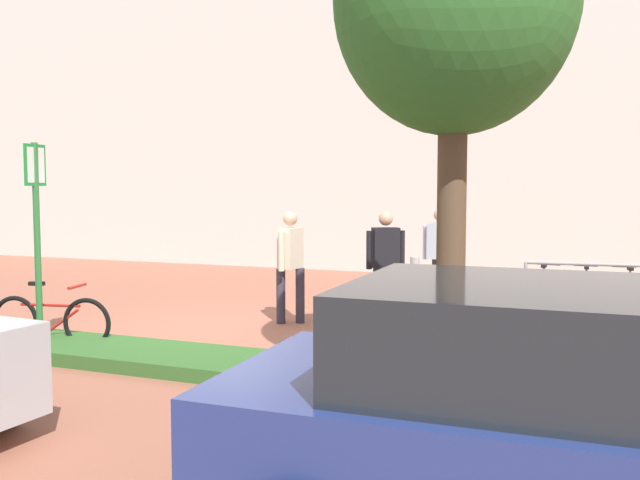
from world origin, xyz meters
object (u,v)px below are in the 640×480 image
person_shirt_blue (290,260)px  bike_at_sign (51,320)px  person_casual_tan (440,251)px  car_navy_sedan (604,434)px  person_suited_navy (386,259)px  bike_rack_cluster (606,292)px  bollard_steel (415,283)px  tree_sidewalk (454,5)px  parking_sign_post (37,217)px

person_shirt_blue → bike_at_sign: bearing=-131.4°
person_casual_tan → car_navy_sedan: size_ratio=0.40×
person_shirt_blue → person_suited_navy: size_ratio=1.00×
person_casual_tan → person_suited_navy: 1.72m
bike_rack_cluster → person_shirt_blue: (-4.55, -2.77, 0.64)m
bollard_steel → person_shirt_blue: bearing=-128.1°
bike_rack_cluster → person_casual_tan: person_casual_tan is taller
tree_sidewalk → person_casual_tan: size_ratio=2.96×
bike_at_sign → person_shirt_blue: size_ratio=0.96×
bike_at_sign → car_navy_sedan: size_ratio=0.38×
tree_sidewalk → bike_rack_cluster: tree_sidewalk is taller
bike_at_sign → bollard_steel: (3.77, 4.49, 0.10)m
car_navy_sedan → bike_rack_cluster: bearing=88.3°
bike_rack_cluster → person_shirt_blue: bearing=-148.7°
person_shirt_blue → person_suited_navy: 1.46m
car_navy_sedan → parking_sign_post: bearing=156.7°
parking_sign_post → bollard_steel: (3.73, 4.72, -1.26)m
tree_sidewalk → person_shirt_blue: (-2.98, 2.91, -2.81)m
bike_at_sign → person_shirt_blue: bearing=48.6°
bike_at_sign → tree_sidewalk: bearing=-3.6°
bike_rack_cluster → car_navy_sedan: (-0.26, -8.41, 0.41)m
bollard_steel → car_navy_sedan: size_ratio=0.21×
tree_sidewalk → person_suited_navy: size_ratio=2.96×
parking_sign_post → bike_at_sign: size_ratio=1.59×
person_shirt_blue → bollard_steel: bearing=51.9°
car_navy_sedan → person_casual_tan: bearing=107.3°
person_suited_navy → bike_rack_cluster: bearing=34.1°
bike_at_sign → car_navy_sedan: car_navy_sedan is taller
parking_sign_post → bike_at_sign: (-0.04, 0.24, -1.37)m
parking_sign_post → person_shirt_blue: 3.67m
bike_at_sign → bollard_steel: 5.86m
parking_sign_post → bike_rack_cluster: (6.79, 5.59, -1.37)m
person_casual_tan → person_shirt_blue: same height
bike_rack_cluster → car_navy_sedan: size_ratio=0.61×
bollard_steel → parking_sign_post: bearing=-128.3°
bike_at_sign → person_casual_tan: bearing=49.4°
parking_sign_post → bollard_steel: 6.15m
tree_sidewalk → bollard_steel: size_ratio=5.66×
bollard_steel → person_suited_navy: (-0.15, -1.31, 0.53)m
person_shirt_blue → bike_rack_cluster: bearing=31.3°
tree_sidewalk → person_casual_tan: bearing=102.4°
car_navy_sedan → tree_sidewalk: bearing=115.9°
person_shirt_blue → car_navy_sedan: size_ratio=0.40×
bike_rack_cluster → person_casual_tan: bearing=-168.7°
bollard_steel → person_suited_navy: size_ratio=0.52×
bollard_steel → person_casual_tan: 0.72m
bike_rack_cluster → bike_at_sign: bearing=-141.9°
bike_at_sign → car_navy_sedan: 7.26m
tree_sidewalk → person_casual_tan: 5.97m
car_navy_sedan → bollard_steel: bearing=110.4°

